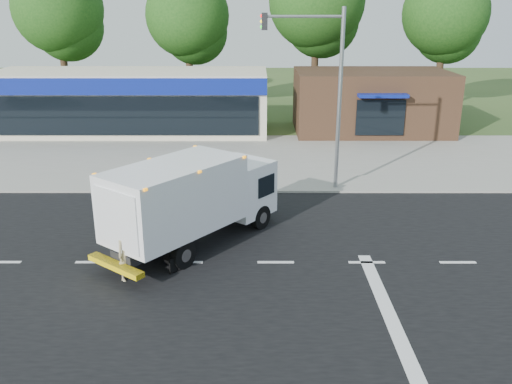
% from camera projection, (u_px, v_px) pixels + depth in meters
% --- Properties ---
extents(ground, '(120.00, 120.00, 0.00)m').
position_uv_depth(ground, '(276.00, 263.00, 17.82)').
color(ground, '#385123').
rests_on(ground, ground).
extents(road_asphalt, '(60.00, 14.00, 0.02)m').
position_uv_depth(road_asphalt, '(276.00, 263.00, 17.82)').
color(road_asphalt, black).
rests_on(road_asphalt, ground).
extents(sidewalk, '(60.00, 2.40, 0.12)m').
position_uv_depth(sidewalk, '(270.00, 184.00, 25.56)').
color(sidewalk, gray).
rests_on(sidewalk, ground).
extents(parking_apron, '(60.00, 9.00, 0.02)m').
position_uv_depth(parking_apron, '(268.00, 153.00, 31.06)').
color(parking_apron, gray).
rests_on(parking_apron, ground).
extents(lane_markings, '(55.20, 7.00, 0.01)m').
position_uv_depth(lane_markings, '(321.00, 282.00, 16.53)').
color(lane_markings, silver).
rests_on(lane_markings, road_asphalt).
extents(ems_box_truck, '(6.10, 6.95, 3.15)m').
position_uv_depth(ems_box_truck, '(192.00, 197.00, 18.54)').
color(ems_box_truck, black).
rests_on(ems_box_truck, ground).
extents(emergency_worker, '(0.73, 0.73, 1.82)m').
position_uv_depth(emergency_worker, '(126.00, 253.00, 16.45)').
color(emergency_worker, tan).
rests_on(emergency_worker, ground).
extents(retail_strip_mall, '(18.00, 6.20, 4.00)m').
position_uv_depth(retail_strip_mall, '(131.00, 101.00, 36.03)').
color(retail_strip_mall, beige).
rests_on(retail_strip_mall, ground).
extents(brown_storefront, '(10.00, 6.70, 4.00)m').
position_uv_depth(brown_storefront, '(371.00, 101.00, 36.06)').
color(brown_storefront, '#382316').
rests_on(brown_storefront, ground).
extents(traffic_signal_pole, '(3.51, 0.25, 8.00)m').
position_uv_depth(traffic_signal_pole, '(326.00, 81.00, 23.41)').
color(traffic_signal_pole, gray).
rests_on(traffic_signal_pole, ground).
extents(background_trees, '(36.77, 7.39, 12.10)m').
position_uv_depth(background_trees, '(254.00, 15.00, 42.06)').
color(background_trees, '#332114').
rests_on(background_trees, ground).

